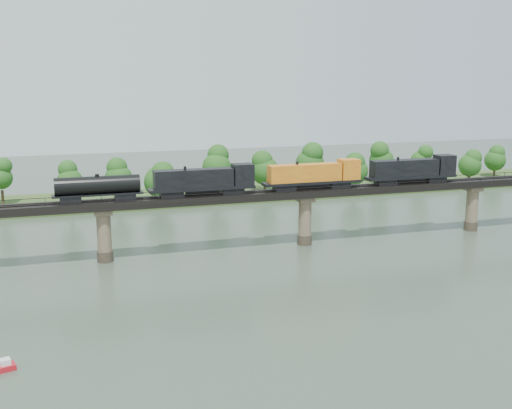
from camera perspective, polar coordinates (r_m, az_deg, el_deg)
name	(u,v)px	position (r m, az deg, el deg)	size (l,w,h in m)	color
ground	(374,290)	(106.24, 10.46, -7.52)	(400.00, 400.00, 0.00)	#344336
far_bank	(232,194)	(182.87, -2.14, 0.97)	(300.00, 24.00, 1.60)	#304B1E
bridge	(305,218)	(130.88, 4.37, -1.24)	(236.00, 30.00, 11.50)	#473A2D
bridge_superstructure	(305,188)	(129.63, 4.41, 1.49)	(220.00, 4.90, 0.75)	black
far_treeline	(207,169)	(175.25, -4.35, 3.14)	(289.06, 17.54, 13.60)	#382619
freight_train	(278,177)	(127.11, 1.93, 2.44)	(83.25, 3.24, 5.73)	black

